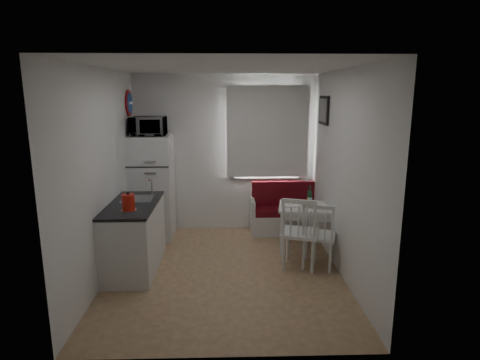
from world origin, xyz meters
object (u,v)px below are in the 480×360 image
(bench, at_px, (286,216))
(chair_left, at_px, (302,226))
(dining_table, at_px, (310,211))
(fridge, at_px, (152,187))
(microwave, at_px, (148,126))
(kitchen_counter, at_px, (134,236))
(chair_right, at_px, (321,229))
(kettle, at_px, (128,203))
(wine_bottle, at_px, (310,195))

(bench, xyz_separation_m, chair_left, (-0.01, -1.48, 0.33))
(bench, relative_size, dining_table, 1.17)
(chair_left, xyz_separation_m, fridge, (-2.18, 1.37, 0.21))
(microwave, bearing_deg, kitchen_counter, -90.94)
(chair_right, bearing_deg, bench, 117.23)
(kitchen_counter, height_order, chair_left, kitchen_counter)
(kitchen_counter, bearing_deg, chair_left, -3.36)
(chair_left, xyz_separation_m, chair_right, (0.25, 0.01, -0.05))
(dining_table, bearing_deg, fridge, 173.40)
(chair_right, bearing_deg, fridge, 168.61)
(kitchen_counter, xyz_separation_m, fridge, (0.02, 1.24, 0.37))
(kettle, bearing_deg, microwave, 91.08)
(bench, distance_m, chair_left, 1.52)
(dining_table, xyz_separation_m, chair_left, (-0.25, -0.67, 0.00))
(chair_left, xyz_separation_m, wine_bottle, (0.25, 0.77, 0.21))
(chair_right, xyz_separation_m, kettle, (-2.40, -0.28, 0.46))
(kettle, bearing_deg, dining_table, 21.43)
(fridge, height_order, wine_bottle, fridge)
(wine_bottle, bearing_deg, bench, 108.77)
(microwave, bearing_deg, chair_right, -28.43)
(chair_left, distance_m, microwave, 2.81)
(bench, xyz_separation_m, chair_right, (0.24, -1.47, 0.29))
(chair_right, distance_m, wine_bottle, 0.81)
(chair_right, distance_m, kettle, 2.46)
(dining_table, xyz_separation_m, kettle, (-2.40, -0.94, 0.41))
(bench, bearing_deg, fridge, -177.19)
(dining_table, relative_size, microwave, 1.89)
(chair_right, bearing_deg, microwave, 169.51)
(chair_right, relative_size, kettle, 2.19)
(chair_right, bearing_deg, chair_left, -160.25)
(kitchen_counter, distance_m, wine_bottle, 2.56)
(kitchen_counter, bearing_deg, microwave, 89.06)
(kettle, bearing_deg, kitchen_counter, 97.07)
(fridge, height_order, microwave, microwave)
(chair_right, height_order, wine_bottle, wine_bottle)
(kitchen_counter, distance_m, chair_right, 2.46)
(dining_table, height_order, chair_right, chair_right)
(chair_left, bearing_deg, bench, 107.20)
(dining_table, height_order, fridge, fridge)
(microwave, relative_size, wine_bottle, 1.89)
(microwave, height_order, kettle, microwave)
(dining_table, bearing_deg, chair_right, -80.50)
(bench, bearing_deg, microwave, -175.89)
(microwave, xyz_separation_m, wine_bottle, (2.43, -0.55, -0.97))
(dining_table, distance_m, microwave, 2.78)
(bench, xyz_separation_m, wine_bottle, (0.24, -0.71, 0.55))
(kitchen_counter, xyz_separation_m, bench, (2.21, 1.35, -0.18))
(kitchen_counter, height_order, wine_bottle, kitchen_counter)
(chair_left, relative_size, microwave, 1.09)
(bench, xyz_separation_m, fridge, (-2.19, -0.11, 0.55))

